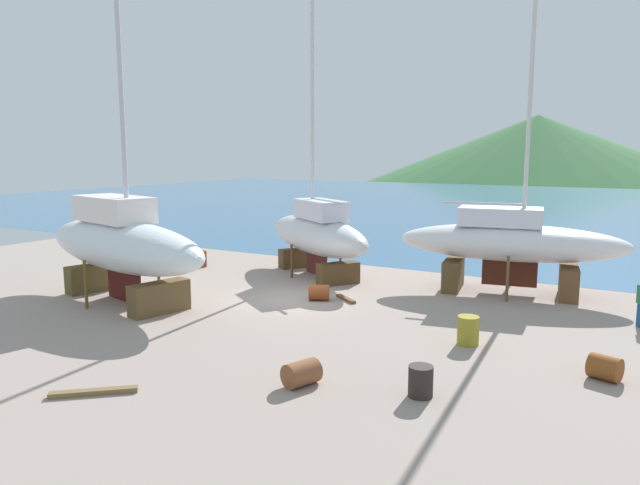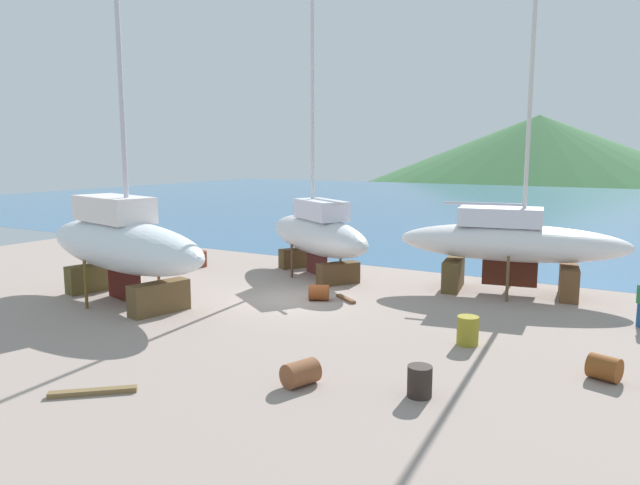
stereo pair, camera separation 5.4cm
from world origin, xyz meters
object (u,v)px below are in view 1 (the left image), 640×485
Objects in this scene: sailboat_mid_port at (510,242)px; barrel_ochre at (605,368)px; barrel_rust_near at (319,292)px; barrel_by_slipway at (421,381)px; sailboat_small_center at (121,243)px; barrel_tipped_left at (468,330)px; sailboat_far_slipway at (317,233)px; barrel_blue_faded at (200,259)px; barrel_rust_far at (302,373)px.

sailboat_mid_port reaches higher than barrel_ochre.
barrel_rust_near is 1.04× the size of barrel_by_slipway.
sailboat_small_center is 13.74m from barrel_tipped_left.
sailboat_far_slipway reaches higher than barrel_tipped_left.
barrel_blue_faded is at bearing 120.45° from sailboat_small_center.
sailboat_far_slipway reaches higher than barrel_by_slipway.
sailboat_far_slipway is 17.95× the size of barrel_tipped_left.
barrel_blue_faded is (-15.20, -2.06, -1.78)m from sailboat_mid_port.
barrel_tipped_left is 1.09× the size of barrel_blue_faded.
barrel_blue_faded is (-6.34, -1.19, -1.64)m from sailboat_far_slipway.
sailboat_small_center is at bearing -154.89° from sailboat_mid_port.
sailboat_small_center reaches higher than barrel_blue_faded.
sailboat_far_slipway is at bearing 10.65° from barrel_blue_faded.
barrel_rust_far is (10.75, -3.85, -2.04)m from sailboat_small_center.
sailboat_small_center is at bearing -173.65° from barrel_tipped_left.
barrel_rust_far reaches higher than barrel_rust_near.
sailboat_small_center is at bearing 167.64° from barrel_by_slipway.
sailboat_mid_port is 0.90× the size of sailboat_small_center.
barrel_by_slipway is (9.45, -11.20, -1.66)m from sailboat_far_slipway.
barrel_tipped_left is 7.25m from barrel_rust_near.
sailboat_far_slipway reaches higher than barrel_rust_far.
sailboat_mid_port is at bearing 117.06° from barrel_ochre.
barrel_by_slipway is (6.91, -7.01, 0.07)m from barrel_rust_near.
barrel_rust_far is at bearing -6.30° from sailboat_small_center.
sailboat_mid_port reaches higher than barrel_by_slipway.
sailboat_small_center reaches higher than barrel_rust_far.
sailboat_far_slipway is 11.60m from barrel_tipped_left.
barrel_by_slipway is (15.79, -10.01, -0.02)m from barrel_blue_faded.
barrel_tipped_left is (9.33, -6.71, -1.60)m from sailboat_far_slipway.
sailboat_small_center reaches higher than barrel_by_slipway.
barrel_blue_faded is at bearing 139.89° from barrel_rust_far.
barrel_rust_near is at bearing 159.69° from barrel_tipped_left.
barrel_blue_faded is at bearing 161.50° from barrel_ochre.
sailboat_small_center is 7.60m from barrel_blue_faded.
barrel_tipped_left is at bearing -96.17° from sailboat_mid_port.
sailboat_far_slipway is 5.20m from barrel_rust_near.
sailboat_far_slipway is at bearing 118.54° from barrel_rust_far.
sailboat_mid_port is 19.67× the size of barrel_blue_faded.
sailboat_mid_port is 13.26m from barrel_rust_far.
barrel_tipped_left reaches higher than barrel_rust_near.
sailboat_small_center reaches higher than barrel_ochre.
sailboat_far_slipway is 17.93× the size of barrel_rust_far.
barrel_rust_far is (4.02, -7.87, 0.01)m from barrel_rust_near.
sailboat_far_slipway is 6.65m from barrel_blue_faded.
barrel_tipped_left is 1.16× the size of barrel_by_slipway.
barrel_ochre is at bearing -72.65° from sailboat_mid_port.
barrel_rust_far is at bearing -147.31° from barrel_ochre.
barrel_tipped_left is at bearing 177.82° from sailboat_far_slipway.
sailboat_small_center is at bearing 160.30° from barrel_rust_far.
sailboat_far_slipway reaches higher than barrel_ochre.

